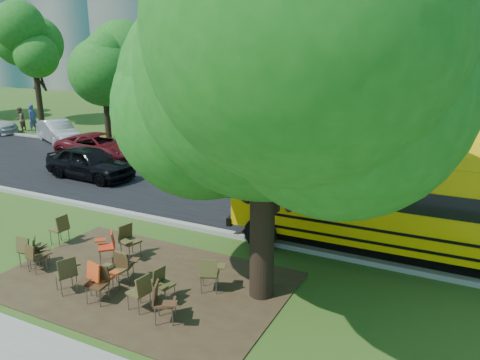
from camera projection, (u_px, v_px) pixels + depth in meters
The scene contains 31 objects.
ground at pixel (124, 266), 12.38m from camera, with size 160.00×160.00×0.00m, color #315219.
dirt_patch at pixel (143, 282), 11.52m from camera, with size 7.00×4.50×0.03m, color #382819.
asphalt_road at pixel (241, 192), 18.38m from camera, with size 80.00×8.00×0.04m, color black.
kerb_near at pixel (186, 225), 14.93m from camera, with size 80.00×0.25×0.14m, color gray.
kerb_far at pixel (280, 167), 21.89m from camera, with size 80.00×0.25×0.14m, color gray.
building_left at pixel (90, 7), 60.07m from camera, with size 26.00×14.00×20.00m, color gray.
bg_tree_0 at pixel (103, 62), 27.35m from camera, with size 5.20×5.20×7.18m.
bg_tree_1 at pixel (33, 46), 32.25m from camera, with size 6.00×6.00×8.40m.
bg_tree_2 at pixel (232, 68), 27.05m from camera, with size 4.80×4.80×6.62m.
main_tree at pixel (264, 73), 9.51m from camera, with size 7.20×7.20×8.70m.
school_bus at pixel (473, 207), 11.90m from camera, with size 11.77×2.93×2.86m.
chair_0 at pixel (28, 248), 12.16m from camera, with size 0.59×0.56×0.89m.
chair_1 at pixel (35, 255), 11.88m from camera, with size 0.57×0.47×0.80m.
chair_2 at pixel (67, 271), 10.91m from camera, with size 0.60×0.76×0.92m.
chair_3 at pixel (118, 266), 11.30m from camera, with size 0.54×0.48×0.82m.
chair_4 at pixel (100, 275), 10.70m from camera, with size 0.67×0.54×0.93m.
chair_5 at pixel (97, 280), 10.53m from camera, with size 0.58×0.58×0.88m.
chair_6 at pixel (141, 289), 10.19m from camera, with size 0.51×0.64×0.87m.
chair_7 at pixel (162, 299), 9.72m from camera, with size 0.73×0.62×0.92m.
chair_8 at pixel (61, 226), 13.57m from camera, with size 0.53×0.61×0.91m.
chair_9 at pixel (108, 244), 12.42m from camera, with size 0.77×0.61×0.89m.
chair_10 at pixel (128, 238), 12.68m from camera, with size 0.56×0.72×0.95m.
chair_11 at pixel (124, 263), 11.44m from camera, with size 0.54×0.59×0.80m.
chair_12 at pixel (162, 282), 10.58m from camera, with size 0.47×0.58×0.80m.
chair_13 at pixel (210, 271), 10.92m from camera, with size 0.62×0.71×0.91m.
chair_14 at pixel (39, 248), 12.32m from camera, with size 0.67×0.53×0.78m.
black_car at pixel (90, 163), 20.09m from camera, with size 1.67×4.16×1.42m, color black.
bg_car_silver at pixel (58, 131), 27.37m from camera, with size 1.38×3.96×1.31m, color #A7A8AC.
bg_car_red at pixel (100, 147), 23.40m from camera, with size 2.16×4.69×1.30m, color #530E14.
pedestrian_a at pixel (33, 118), 30.34m from camera, with size 0.67×0.44×1.84m, color navy.
pedestrian_b at pixel (20, 119), 30.77m from camera, with size 0.77×0.60×1.59m, color brown.
Camera 1 is at (7.74, -8.68, 5.71)m, focal length 35.00 mm.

